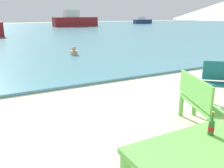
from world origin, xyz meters
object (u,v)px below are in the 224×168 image
bench_green_left (199,100)px  boat_cargo_ship (75,21)px  picnic_table_green (201,159)px  beer_bottle_amber (211,127)px  swimmer_person (74,52)px  boat_barge (142,21)px

bench_green_left → boat_cargo_ship: boat_cargo_ship is taller
picnic_table_green → beer_bottle_amber: bearing=27.5°
beer_bottle_amber → bench_green_left: bearing=45.6°
bench_green_left → swimmer_person: size_ratio=3.04×
picnic_table_green → boat_cargo_ship: size_ratio=0.20×
beer_bottle_amber → boat_barge: (27.24, 39.50, -0.27)m
bench_green_left → swimmer_person: 8.29m
swimmer_person → bench_green_left: bearing=-94.6°
boat_barge → boat_cargo_ship: bearing=-165.2°
swimmer_person → boat_barge: 39.27m
bench_green_left → boat_barge: boat_barge is taller
boat_cargo_ship → bench_green_left: bearing=-106.6°
bench_green_left → boat_barge: size_ratio=0.32×
picnic_table_green → boat_cargo_ship: (11.70, 35.45, 0.32)m
boat_barge → bench_green_left: bearing=-124.2°
bench_green_left → swimmer_person: (0.67, 8.26, -0.30)m
beer_bottle_amber → boat_cargo_ship: bearing=72.1°
boat_cargo_ship → boat_barge: boat_cargo_ship is taller
boat_barge → swimmer_person: bearing=-130.2°
boat_cargo_ship → swimmer_person: bearing=-110.2°
beer_bottle_amber → boat_barge: 47.98m
picnic_table_green → boat_barge: boat_barge is taller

